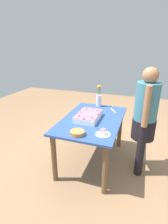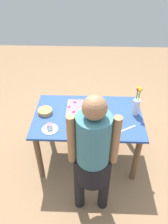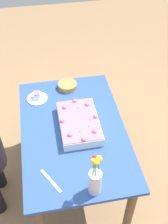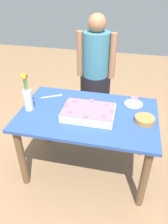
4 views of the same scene
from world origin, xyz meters
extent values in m
plane|color=#99734F|center=(0.00, 0.00, 0.00)|extent=(8.00, 8.00, 0.00)
cube|color=#2E4E94|center=(0.00, 0.00, 0.71)|extent=(1.30, 0.83, 0.03)
cylinder|color=brown|center=(-0.58, -0.34, 0.35)|extent=(0.07, 0.07, 0.70)
cylinder|color=brown|center=(0.58, -0.34, 0.35)|extent=(0.07, 0.07, 0.70)
cylinder|color=brown|center=(-0.58, 0.34, 0.35)|extent=(0.07, 0.07, 0.70)
cylinder|color=brown|center=(0.58, 0.34, 0.35)|extent=(0.07, 0.07, 0.70)
cube|color=white|center=(0.02, -0.05, 0.77)|extent=(0.47, 0.31, 0.08)
cube|color=#D66D8B|center=(0.02, -0.05, 0.81)|extent=(0.46, 0.30, 0.01)
sphere|color=#D66D8B|center=(0.23, -0.05, 0.82)|extent=(0.04, 0.04, 0.04)
sphere|color=#D66D8B|center=(0.17, 0.04, 0.82)|extent=(0.04, 0.04, 0.04)
sphere|color=#D66D8B|center=(0.02, 0.08, 0.82)|extent=(0.04, 0.04, 0.04)
sphere|color=#D66D8B|center=(-0.13, 0.04, 0.82)|extent=(0.04, 0.04, 0.04)
sphere|color=#D66D8B|center=(-0.19, -0.05, 0.82)|extent=(0.04, 0.04, 0.04)
sphere|color=#D66D8B|center=(-0.13, -0.15, 0.82)|extent=(0.04, 0.04, 0.04)
sphere|color=#D66D8B|center=(0.02, -0.19, 0.82)|extent=(0.04, 0.04, 0.04)
sphere|color=#D66D8B|center=(0.17, -0.15, 0.82)|extent=(0.04, 0.04, 0.04)
cone|color=#2D8438|center=(0.00, -0.14, 0.82)|extent=(0.02, 0.02, 0.02)
cone|color=#2D8438|center=(-0.07, -0.11, 0.82)|extent=(0.02, 0.02, 0.02)
cone|color=#2D8438|center=(0.15, -0.07, 0.82)|extent=(0.02, 0.02, 0.02)
cone|color=#2D8438|center=(-0.11, -0.04, 0.82)|extent=(0.02, 0.02, 0.02)
cylinder|color=white|center=(0.42, 0.26, 0.73)|extent=(0.18, 0.18, 0.01)
cube|color=white|center=(0.42, 0.26, 0.77)|extent=(0.06, 0.06, 0.06)
cube|color=#CF6795|center=(0.42, 0.26, 0.80)|extent=(0.06, 0.06, 0.01)
cube|color=silver|center=(-0.44, 0.22, 0.73)|extent=(0.21, 0.13, 0.00)
cylinder|color=silver|center=(-0.57, -0.06, 0.83)|extent=(0.09, 0.09, 0.20)
cylinder|color=#2D8438|center=(-0.55, -0.05, 1.00)|extent=(0.01, 0.01, 0.15)
sphere|color=red|center=(-0.55, -0.05, 1.08)|extent=(0.03, 0.03, 0.03)
cylinder|color=#2D8438|center=(-0.57, -0.04, 1.00)|extent=(0.01, 0.01, 0.15)
sphere|color=yellow|center=(-0.57, -0.04, 1.08)|extent=(0.03, 0.03, 0.03)
cylinder|color=#2D8438|center=(-0.58, -0.05, 1.00)|extent=(0.01, 0.01, 0.15)
sphere|color=yellow|center=(-0.58, -0.05, 1.08)|extent=(0.04, 0.04, 0.04)
cylinder|color=#2D8438|center=(-0.56, -0.07, 1.00)|extent=(0.01, 0.01, 0.15)
sphere|color=yellow|center=(-0.56, -0.07, 1.08)|extent=(0.04, 0.04, 0.04)
cylinder|color=#B97F43|center=(0.52, -0.03, 0.75)|extent=(0.18, 0.18, 0.05)
cylinder|color=black|center=(-0.19, 0.72, 0.39)|extent=(0.11, 0.11, 0.78)
cylinder|color=black|center=(0.07, 0.72, 0.39)|extent=(0.11, 0.11, 0.78)
cylinder|color=black|center=(-0.06, 0.72, 0.66)|extent=(0.32, 0.31, 0.28)
cylinder|color=teal|center=(-0.06, 0.72, 1.04)|extent=(0.30, 0.30, 0.52)
sphere|color=#A66E4B|center=(-0.06, 0.72, 1.39)|extent=(0.20, 0.20, 0.20)
cylinder|color=#A66E4B|center=(-0.24, 0.72, 1.04)|extent=(0.08, 0.08, 0.52)
cylinder|color=#A66E4B|center=(0.13, 0.72, 1.04)|extent=(0.08, 0.08, 0.52)
camera|label=1|loc=(2.25, 0.66, 1.74)|focal=28.00mm
camera|label=2|loc=(-0.02, 2.03, 2.39)|focal=35.00mm
camera|label=3|loc=(-1.49, 0.19, 2.42)|focal=45.00mm
camera|label=4|loc=(0.34, -1.68, 1.88)|focal=35.00mm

